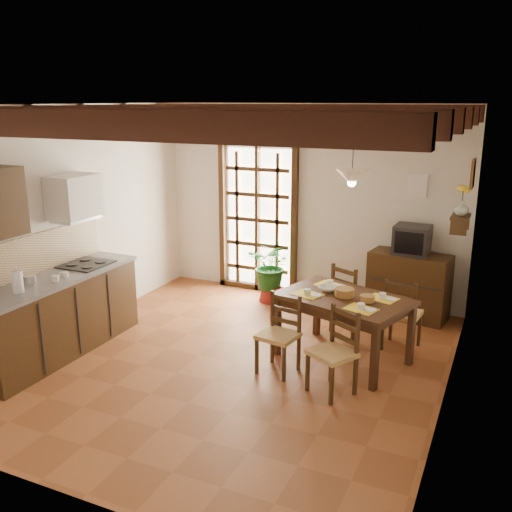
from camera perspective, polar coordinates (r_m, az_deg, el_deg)
The scene contains 24 objects.
ground_plane at distance 6.52m, azimuth -2.29°, elevation -10.56°, with size 5.00×5.00×0.00m, color brown.
room_shell at distance 5.95m, azimuth -2.48°, elevation 5.36°, with size 4.52×5.02×2.81m.
ceiling_beams at distance 5.86m, azimuth -2.58°, elevation 13.81°, with size 4.50×4.34×0.20m.
french_door at distance 8.58m, azimuth 0.17°, elevation 4.15°, with size 1.26×0.11×2.32m.
kitchen_counter at distance 6.95m, azimuth -19.29°, elevation -5.52°, with size 0.64×2.25×1.38m.
range_hood at distance 7.08m, azimuth -17.71°, elevation 5.60°, with size 0.38×0.60×0.54m.
counter_items at distance 6.86m, azimuth -19.13°, elevation -1.49°, with size 0.50×1.43×0.25m.
dining_table at distance 6.40m, azimuth 8.79°, elevation -4.85°, with size 1.59×1.26×0.75m.
chair_near_left at distance 6.21m, azimuth 2.27°, elevation -9.23°, with size 0.44×0.43×0.85m.
chair_near_right at distance 5.83m, azimuth 7.66°, elevation -10.99°, with size 0.54×0.53×0.87m.
chair_far_left at distance 7.27m, azimuth 9.44°, elevation -5.51°, with size 0.55×0.54×0.90m.
chair_far_right at distance 6.96m, azimuth 14.31°, elevation -6.85°, with size 0.44×0.42×0.87m.
table_setting at distance 6.36m, azimuth 8.83°, elevation -3.80°, with size 1.01×0.67×0.09m.
table_bowl at distance 6.53m, azimuth 7.25°, elevation -3.24°, with size 0.22×0.22×0.05m, color white.
sideboard at distance 7.91m, azimuth 15.01°, elevation -2.87°, with size 1.04×0.47×0.88m, color #352210.
crt_tv at distance 7.74m, azimuth 15.33°, elevation 1.56°, with size 0.46×0.43×0.38m.
fuse_box at distance 7.87m, azimuth 15.86°, elevation 6.78°, with size 0.25×0.03×0.32m, color white.
plant_pot at distance 8.35m, azimuth 1.58°, elevation -3.77°, with size 0.39×0.39×0.24m, color maroon.
potted_plant at distance 8.21m, azimuth 1.61°, elevation -0.73°, with size 1.67×1.43×1.86m, color #144C19.
wall_shelf at distance 6.97m, azimuth 19.76°, elevation 3.41°, with size 0.20×0.42×0.20m.
shelf_vase at distance 6.95m, azimuth 19.86°, elevation 4.53°, with size 0.15×0.15×0.15m, color #B2BFB2.
shelf_flowers at distance 6.92m, azimuth 20.02°, elevation 6.22°, with size 0.14×0.14×0.36m.
framed_picture at distance 6.88m, azimuth 20.86°, elevation 7.72°, with size 0.03×0.32×0.32m.
pendant_lamp at distance 6.16m, azimuth 9.59°, elevation 7.98°, with size 0.36×0.36×0.84m.
Camera 1 is at (2.65, -5.22, 2.86)m, focal length 40.00 mm.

